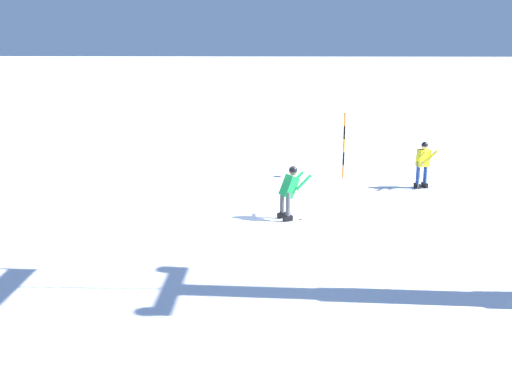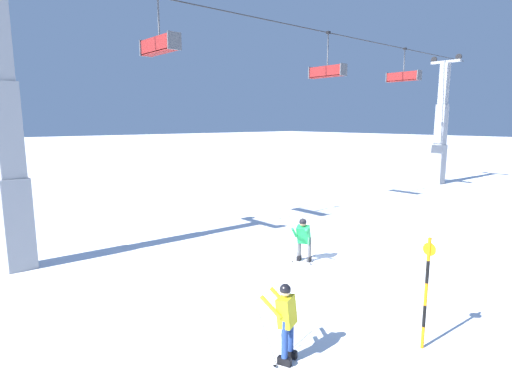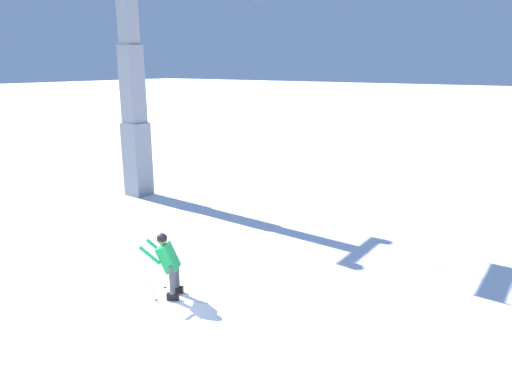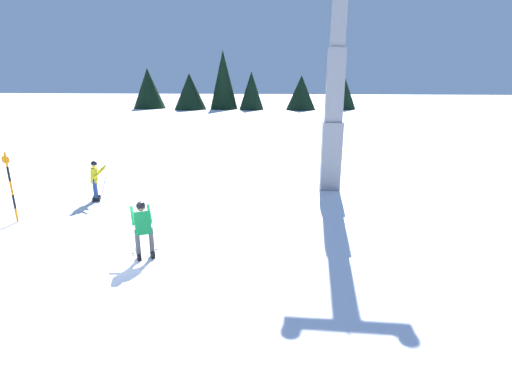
% 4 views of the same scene
% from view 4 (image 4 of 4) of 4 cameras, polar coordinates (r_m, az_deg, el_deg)
% --- Properties ---
extents(ground_plane, '(260.00, 260.00, 0.00)m').
position_cam_4_polar(ground_plane, '(11.52, -20.39, -8.84)').
color(ground_plane, white).
extents(skier_carving_main, '(1.72, 1.25, 1.71)m').
position_cam_4_polar(skier_carving_main, '(10.79, -16.83, -4.91)').
color(skier_carving_main, white).
rests_on(skier_carving_main, ground_plane).
extents(lift_tower_near, '(0.87, 2.69, 9.64)m').
position_cam_4_polar(lift_tower_near, '(16.89, 11.82, 13.59)').
color(lift_tower_near, gray).
rests_on(lift_tower_near, ground_plane).
extents(trail_marker_pole, '(0.07, 0.28, 2.46)m').
position_cam_4_polar(trail_marker_pole, '(15.24, -33.24, 0.85)').
color(trail_marker_pole, orange).
rests_on(trail_marker_pole, ground_plane).
extents(skier_distant_uphill, '(1.03, 1.78, 1.68)m').
position_cam_4_polar(skier_distant_uphill, '(16.53, -23.26, 1.98)').
color(skier_distant_uphill, white).
rests_on(skier_distant_uphill, ground_plane).
extents(tree_line_ridge, '(8.26, 38.76, 9.64)m').
position_cam_4_polar(tree_line_ridge, '(66.16, -4.26, 15.43)').
color(tree_line_ridge, black).
rests_on(tree_line_ridge, ground_plane).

